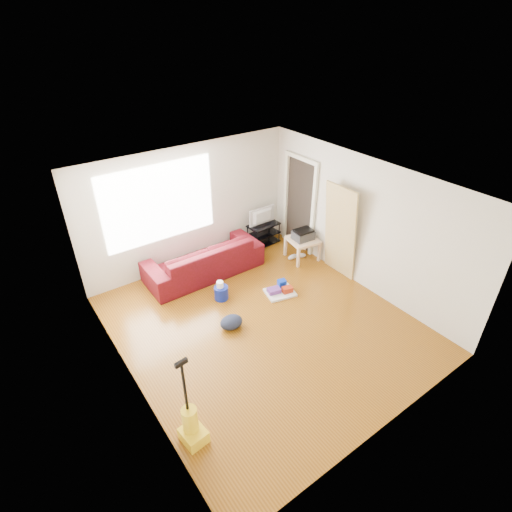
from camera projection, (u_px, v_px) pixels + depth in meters
room at (262, 257)px, 6.34m from camera, size 4.51×5.01×2.51m
sofa at (205, 273)px, 8.18m from camera, size 2.38×0.93×0.69m
tv_stand at (263, 234)px, 9.07m from camera, size 0.74×0.45×0.49m
tv at (264, 217)px, 8.85m from camera, size 0.66×0.09×0.38m
side_table at (303, 242)px, 8.46m from camera, size 0.66×0.66×0.47m
printer at (303, 235)px, 8.37m from camera, size 0.44×0.35×0.22m
bucket at (222, 298)px, 7.46m from camera, size 0.27×0.27×0.26m
toilet_paper at (220, 290)px, 7.37m from camera, size 0.13×0.13×0.12m
cleaning_tray at (280, 290)px, 7.58m from camera, size 0.62×0.54×0.19m
backpack at (232, 327)px, 6.80m from camera, size 0.41×0.34×0.22m
sneakers at (296, 256)px, 8.64m from camera, size 0.44×0.22×0.10m
vacuum at (192, 426)px, 4.91m from camera, size 0.31×0.35×1.33m
door_panel at (335, 273)px, 8.19m from camera, size 0.24×0.77×1.91m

